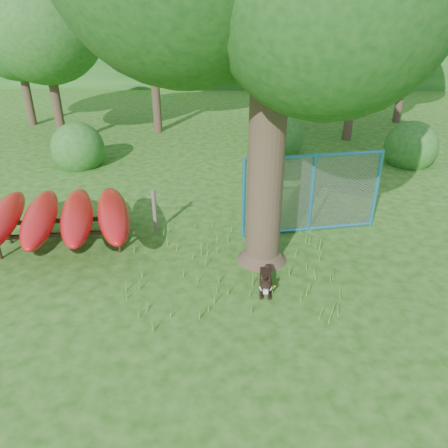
{
  "coord_description": "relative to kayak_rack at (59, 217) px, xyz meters",
  "views": [
    {
      "loc": [
        0.43,
        -6.86,
        5.14
      ],
      "look_at": [
        0.2,
        1.2,
        1.0
      ],
      "focal_mm": 35.0,
      "sensor_mm": 36.0,
      "label": 1
    }
  ],
  "objects": [
    {
      "name": "kayak_rack",
      "position": [
        0.0,
        0.0,
        0.0
      ],
      "size": [
        3.85,
        3.43,
        1.05
      ],
      "rotation": [
        0.0,
        0.0,
        0.14
      ],
      "color": "black",
      "rests_on": "ground"
    },
    {
      "name": "shrub_left",
      "position": [
        -1.45,
        5.65,
        -0.8
      ],
      "size": [
        1.8,
        1.8,
        1.8
      ],
      "primitive_type": "sphere",
      "color": "#215F1E",
      "rests_on": "ground"
    },
    {
      "name": "ground",
      "position": [
        3.55,
        -1.85,
        -0.8
      ],
      "size": [
        80.0,
        80.0,
        0.0
      ],
      "primitive_type": "plane",
      "color": "#1D4F0F",
      "rests_on": "ground"
    },
    {
      "name": "wooden_post",
      "position": [
        2.01,
        0.84,
        -0.21
      ],
      "size": [
        0.3,
        0.18,
        1.11
      ],
      "rotation": [
        0.0,
        0.0,
        0.43
      ],
      "color": "brown",
      "rests_on": "ground"
    },
    {
      "name": "shrub_right",
      "position": [
        10.05,
        6.15,
        -0.8
      ],
      "size": [
        1.8,
        1.8,
        1.8
      ],
      "primitive_type": "sphere",
      "color": "#215F1E",
      "rests_on": "ground"
    },
    {
      "name": "fence_section",
      "position": [
        5.8,
        0.99,
        0.2
      ],
      "size": [
        3.38,
        0.78,
        3.34
      ],
      "rotation": [
        0.0,
        0.0,
        0.2
      ],
      "color": "#2888BC",
      "rests_on": "ground"
    },
    {
      "name": "wildflower_clump",
      "position": [
        4.73,
        -1.7,
        -0.64
      ],
      "size": [
        0.09,
        0.1,
        0.2
      ],
      "rotation": [
        0.0,
        0.0,
        -0.31
      ],
      "color": "#52912F",
      "rests_on": "ground"
    },
    {
      "name": "husky_dog",
      "position": [
        4.6,
        -1.52,
        -0.64
      ],
      "size": [
        0.29,
        1.01,
        0.45
      ],
      "rotation": [
        0.0,
        0.0,
        -0.06
      ],
      "color": "black",
      "rests_on": "ground"
    },
    {
      "name": "bg_tree_d",
      "position": [
        8.55,
        9.15,
        4.28
      ],
      "size": [
        4.8,
        4.8,
        7.5
      ],
      "color": "#3D2E21",
      "rests_on": "ground"
    },
    {
      "name": "bg_tree_c",
      "position": [
        5.05,
        11.15,
        3.31
      ],
      "size": [
        4.0,
        4.0,
        6.12
      ],
      "color": "#3D2E21",
      "rests_on": "ground"
    },
    {
      "name": "bg_tree_a",
      "position": [
        -2.95,
        8.15,
        3.68
      ],
      "size": [
        4.4,
        4.4,
        6.7
      ],
      "color": "#3D2E21",
      "rests_on": "ground"
    },
    {
      "name": "shrub_mid",
      "position": [
        5.55,
        7.15,
        -0.8
      ],
      "size": [
        1.8,
        1.8,
        1.8
      ],
      "primitive_type": "sphere",
      "color": "#215F1E",
      "rests_on": "ground"
    },
    {
      "name": "wooded_hillside",
      "position": [
        3.55,
        26.15,
        2.2
      ],
      "size": [
        80.0,
        12.0,
        6.0
      ],
      "primitive_type": "cube",
      "color": "#215F1E",
      "rests_on": "ground"
    },
    {
      "name": "bg_tree_f",
      "position": [
        -5.45,
        11.15,
        2.93
      ],
      "size": [
        3.6,
        3.6,
        5.55
      ],
      "color": "#3D2E21",
      "rests_on": "ground"
    }
  ]
}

